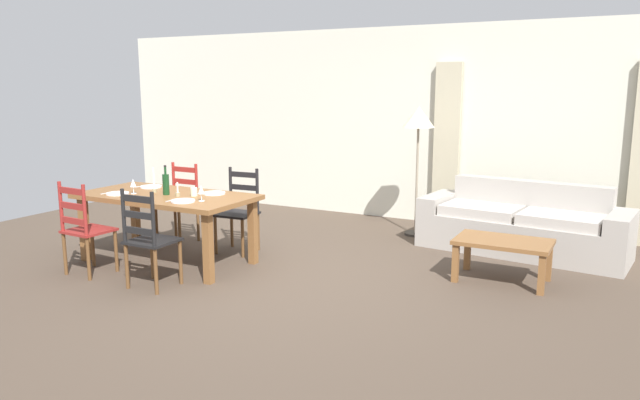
% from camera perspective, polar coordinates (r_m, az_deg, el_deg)
% --- Properties ---
extents(ground_plane, '(9.60, 9.60, 0.02)m').
position_cam_1_polar(ground_plane, '(6.05, -4.33, -7.59)').
color(ground_plane, '#4B3D31').
extents(wall_far, '(9.60, 0.16, 2.70)m').
position_cam_1_polar(wall_far, '(8.72, 7.28, 7.12)').
color(wall_far, beige).
rests_on(wall_far, ground_plane).
extents(curtain_panel_left, '(0.35, 0.08, 2.20)m').
position_cam_1_polar(curtain_panel_left, '(8.36, 11.91, 5.11)').
color(curtain_panel_left, '#BBB192').
rests_on(curtain_panel_left, ground_plane).
extents(dining_table, '(1.90, 0.96, 0.75)m').
position_cam_1_polar(dining_table, '(6.67, -14.34, -0.19)').
color(dining_table, brown).
rests_on(dining_table, ground_plane).
extents(dining_chair_near_left, '(0.44, 0.42, 0.96)m').
position_cam_1_polar(dining_chair_near_left, '(6.51, -21.41, -2.54)').
color(dining_chair_near_left, maroon).
rests_on(dining_chair_near_left, ground_plane).
extents(dining_chair_near_right, '(0.42, 0.40, 0.96)m').
position_cam_1_polar(dining_chair_near_right, '(5.88, -15.92, -3.57)').
color(dining_chair_near_right, black).
rests_on(dining_chair_near_right, ground_plane).
extents(dining_chair_far_left, '(0.42, 0.40, 0.96)m').
position_cam_1_polar(dining_chair_far_left, '(7.55, -13.16, -0.31)').
color(dining_chair_far_left, maroon).
rests_on(dining_chair_far_left, ground_plane).
extents(dining_chair_far_right, '(0.44, 0.43, 0.96)m').
position_cam_1_polar(dining_chair_far_right, '(6.99, -7.68, -1.00)').
color(dining_chair_far_right, black).
rests_on(dining_chair_far_right, ground_plane).
extents(dinner_plate_near_left, '(0.24, 0.24, 0.02)m').
position_cam_1_polar(dinner_plate_near_left, '(6.79, -18.61, 0.59)').
color(dinner_plate_near_left, white).
rests_on(dinner_plate_near_left, dining_table).
extents(fork_near_left, '(0.03, 0.17, 0.01)m').
position_cam_1_polar(fork_near_left, '(6.90, -19.47, 0.64)').
color(fork_near_left, silver).
rests_on(fork_near_left, dining_table).
extents(dinner_plate_near_right, '(0.24, 0.24, 0.02)m').
position_cam_1_polar(dinner_plate_near_right, '(6.17, -12.84, -0.09)').
color(dinner_plate_near_right, white).
rests_on(dinner_plate_near_right, dining_table).
extents(fork_near_right, '(0.02, 0.17, 0.01)m').
position_cam_1_polar(fork_near_right, '(6.27, -13.88, -0.02)').
color(fork_near_right, silver).
rests_on(fork_near_right, dining_table).
extents(dinner_plate_far_left, '(0.24, 0.24, 0.02)m').
position_cam_1_polar(dinner_plate_far_left, '(7.13, -15.71, 1.22)').
color(dinner_plate_far_left, white).
rests_on(dinner_plate_far_left, dining_table).
extents(fork_far_left, '(0.03, 0.17, 0.01)m').
position_cam_1_polar(fork_far_left, '(7.24, -16.57, 1.26)').
color(fork_far_left, silver).
rests_on(fork_far_left, dining_table).
extents(dinner_plate_far_right, '(0.24, 0.24, 0.02)m').
position_cam_1_polar(dinner_plate_far_right, '(6.55, -9.99, 0.64)').
color(dinner_plate_far_right, white).
rests_on(dinner_plate_far_right, dining_table).
extents(fork_far_right, '(0.02, 0.17, 0.01)m').
position_cam_1_polar(fork_far_right, '(6.64, -11.01, 0.69)').
color(fork_far_right, silver).
rests_on(fork_far_right, dining_table).
extents(wine_bottle, '(0.07, 0.07, 0.32)m').
position_cam_1_polar(wine_bottle, '(6.60, -14.38, 1.50)').
color(wine_bottle, '#143819').
rests_on(wine_bottle, dining_table).
extents(wine_glass_near_left, '(0.06, 0.06, 0.16)m').
position_cam_1_polar(wine_glass_near_left, '(6.76, -17.28, 1.50)').
color(wine_glass_near_left, white).
rests_on(wine_glass_near_left, dining_table).
extents(wine_glass_near_right, '(0.06, 0.06, 0.16)m').
position_cam_1_polar(wine_glass_near_right, '(6.15, -11.19, 0.91)').
color(wine_glass_near_right, white).
rests_on(wine_glass_near_right, dining_table).
extents(coffee_cup_primary, '(0.07, 0.07, 0.09)m').
position_cam_1_polar(coffee_cup_primary, '(6.46, -11.85, 0.76)').
color(coffee_cup_primary, beige).
rests_on(coffee_cup_primary, dining_table).
extents(candle_tall, '(0.05, 0.05, 0.27)m').
position_cam_1_polar(candle_tall, '(6.77, -15.42, 1.35)').
color(candle_tall, '#998C66').
rests_on(candle_tall, dining_table).
extents(candle_short, '(0.05, 0.05, 0.15)m').
position_cam_1_polar(candle_short, '(6.48, -13.32, 0.68)').
color(candle_short, '#998C66').
rests_on(candle_short, dining_table).
extents(couch, '(2.35, 1.05, 0.80)m').
position_cam_1_polar(couch, '(7.32, 18.68, -2.44)').
color(couch, '#A6A097').
rests_on(couch, ground_plane).
extents(coffee_table, '(0.90, 0.56, 0.42)m').
position_cam_1_polar(coffee_table, '(6.14, 16.95, -4.22)').
color(coffee_table, brown).
rests_on(coffee_table, ground_plane).
extents(standing_lamp, '(0.40, 0.40, 1.64)m').
position_cam_1_polar(standing_lamp, '(7.66, 9.31, 7.03)').
color(standing_lamp, '#332D28').
rests_on(standing_lamp, ground_plane).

